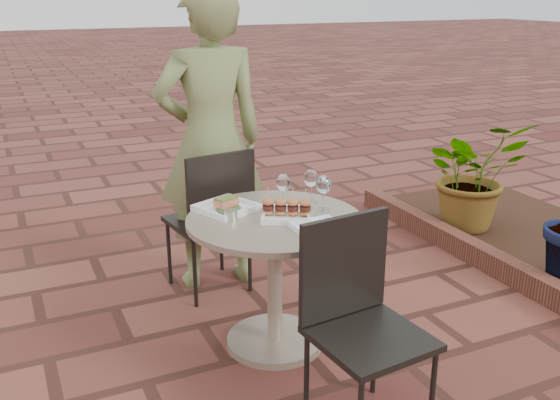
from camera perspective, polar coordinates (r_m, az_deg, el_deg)
name	(u,v)px	position (r m, az deg, el deg)	size (l,w,h in m)	color
ground	(299,344)	(3.47, 1.79, -13.06)	(60.00, 60.00, 0.00)	brown
cafe_table	(275,262)	(3.25, -0.48, -5.69)	(0.90, 0.90, 0.73)	gray
chair_far	(214,211)	(3.81, -6.06, -1.01)	(0.50, 0.50, 0.93)	black
chair_near	(358,307)	(2.70, 7.10, -9.72)	(0.48, 0.48, 0.93)	black
diner	(211,141)	(3.87, -6.36, 5.39)	(0.69, 0.45, 1.89)	olive
plate_salmon	(226,207)	(3.26, -4.92, -0.61)	(0.35, 0.35, 0.07)	white
plate_sliders	(287,210)	(3.15, 0.62, -0.96)	(0.33, 0.33, 0.16)	white
plate_tuna	(319,228)	(2.99, 3.60, -2.56)	(0.23, 0.23, 0.03)	white
wine_glass_right	(324,186)	(3.23, 4.01, 1.32)	(0.08, 0.08, 0.19)	white
wine_glass_mid	(283,183)	(3.29, 0.29, 1.54)	(0.08, 0.08, 0.18)	white
wine_glass_far	(311,179)	(3.35, 2.85, 1.93)	(0.08, 0.08, 0.18)	white
steel_ramekin	(231,215)	(3.12, -4.52, -1.41)	(0.07, 0.07, 0.05)	silver
cutlery_set	(351,227)	(3.05, 6.48, -2.46)	(0.08, 0.18, 0.00)	silver
planter_curb	(490,260)	(4.50, 18.63, -5.24)	(0.12, 3.00, 0.15)	brown
potted_plant_a	(473,174)	(5.00, 17.24, 2.29)	(0.77, 0.67, 0.85)	#33662D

